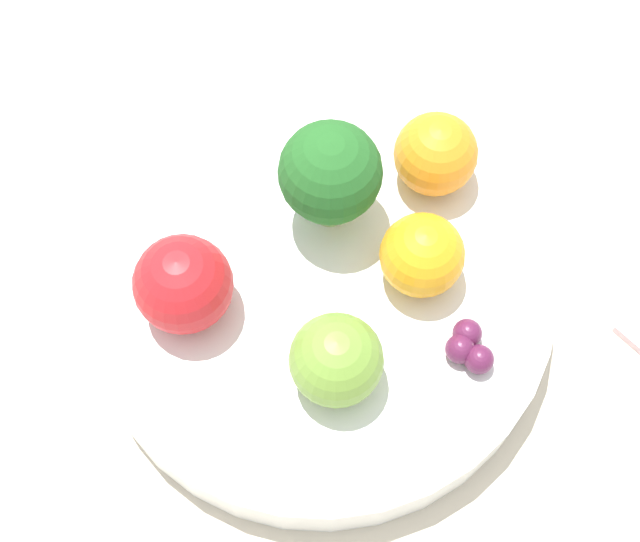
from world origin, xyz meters
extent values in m
plane|color=gray|center=(0.00, 0.00, 0.00)|extent=(6.00, 6.00, 0.00)
cube|color=beige|center=(0.00, 0.00, 0.01)|extent=(1.20, 1.20, 0.02)
cylinder|color=white|center=(0.00, 0.00, 0.04)|extent=(0.27, 0.27, 0.04)
cylinder|color=#99C17A|center=(-0.02, 0.04, 0.07)|extent=(0.02, 0.02, 0.02)
sphere|color=#236023|center=(-0.02, 0.04, 0.10)|extent=(0.06, 0.06, 0.06)
sphere|color=red|center=(-0.05, -0.05, 0.09)|extent=(0.05, 0.05, 0.05)
sphere|color=olive|center=(0.04, -0.05, 0.08)|extent=(0.05, 0.05, 0.05)
sphere|color=orange|center=(0.02, 0.09, 0.08)|extent=(0.05, 0.05, 0.05)
sphere|color=orange|center=(0.05, 0.03, 0.08)|extent=(0.05, 0.05, 0.05)
sphere|color=#5B1E42|center=(0.10, 0.00, 0.07)|extent=(0.02, 0.02, 0.02)
sphere|color=#5B1E42|center=(0.09, 0.01, 0.07)|extent=(0.02, 0.02, 0.02)
sphere|color=#5B1E42|center=(0.09, 0.00, 0.07)|extent=(0.02, 0.02, 0.02)
camera|label=1|loc=(0.11, -0.19, 0.52)|focal=50.00mm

